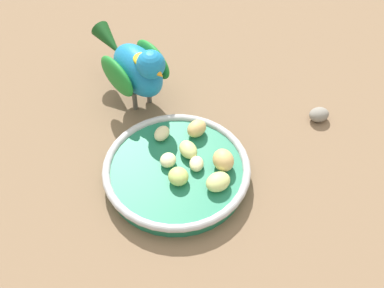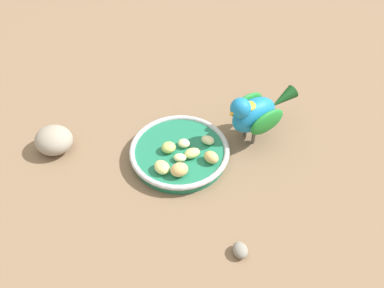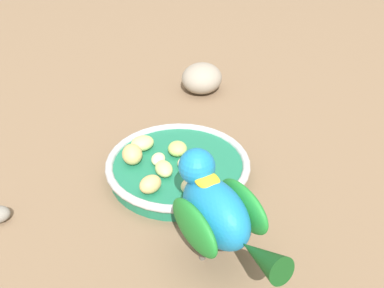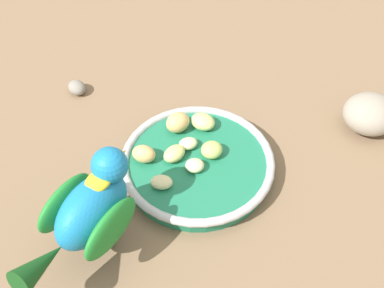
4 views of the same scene
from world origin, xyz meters
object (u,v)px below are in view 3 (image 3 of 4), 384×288
at_px(feeding_bowl, 178,167).
at_px(apple_piece_1, 132,154).
at_px(apple_piece_4, 142,143).
at_px(parrot, 217,211).
at_px(apple_piece_2, 164,169).
at_px(apple_piece_3, 185,162).
at_px(apple_piece_5, 189,185).
at_px(apple_piece_7, 150,184).
at_px(apple_piece_0, 177,149).
at_px(apple_piece_6, 158,159).
at_px(rock_large, 202,78).

xyz_separation_m(feeding_bowl, apple_piece_1, (-0.06, 0.02, 0.02)).
bearing_deg(apple_piece_4, parrot, -75.07).
relative_size(apple_piece_2, apple_piece_3, 1.33).
height_order(apple_piece_3, apple_piece_5, apple_piece_5).
relative_size(apple_piece_2, parrot, 0.18).
height_order(apple_piece_5, parrot, parrot).
height_order(feeding_bowl, apple_piece_7, apple_piece_7).
relative_size(apple_piece_2, apple_piece_5, 1.17).
xyz_separation_m(apple_piece_0, apple_piece_6, (-0.03, -0.02, -0.00)).
xyz_separation_m(apple_piece_3, apple_piece_6, (-0.04, 0.02, -0.00)).
bearing_deg(parrot, apple_piece_0, -16.40).
height_order(apple_piece_2, parrot, parrot).
bearing_deg(apple_piece_2, apple_piece_6, 97.73).
relative_size(apple_piece_0, apple_piece_3, 1.18).
relative_size(feeding_bowl, apple_piece_3, 8.33).
distance_m(apple_piece_0, apple_piece_1, 0.07).
bearing_deg(apple_piece_1, feeding_bowl, -14.67).
xyz_separation_m(apple_piece_2, parrot, (0.04, -0.14, 0.04)).
xyz_separation_m(apple_piece_4, apple_piece_6, (0.02, -0.04, -0.00)).
xyz_separation_m(apple_piece_1, apple_piece_7, (0.02, -0.07, -0.00)).
xyz_separation_m(apple_piece_2, rock_large, (0.12, 0.26, -0.00)).
height_order(apple_piece_1, parrot, parrot).
relative_size(apple_piece_4, rock_large, 0.44).
height_order(apple_piece_1, apple_piece_4, apple_piece_1).
relative_size(apple_piece_5, apple_piece_6, 1.08).
xyz_separation_m(apple_piece_1, parrot, (0.07, -0.18, 0.04)).
distance_m(feeding_bowl, rock_large, 0.26).
relative_size(feeding_bowl, apple_piece_6, 7.95).
height_order(apple_piece_3, parrot, parrot).
xyz_separation_m(feeding_bowl, rock_large, (0.09, 0.24, 0.01)).
distance_m(feeding_bowl, apple_piece_6, 0.03).
height_order(feeding_bowl, apple_piece_6, apple_piece_6).
distance_m(feeding_bowl, apple_piece_3, 0.02).
bearing_deg(apple_piece_6, apple_piece_5, -65.84).
bearing_deg(feeding_bowl, apple_piece_2, -139.07).
relative_size(apple_piece_1, apple_piece_6, 1.34).
xyz_separation_m(apple_piece_7, rock_large, (0.14, 0.30, -0.01)).
relative_size(apple_piece_0, apple_piece_2, 0.89).
bearing_deg(parrot, apple_piece_1, 3.30).
xyz_separation_m(apple_piece_6, rock_large, (0.12, 0.24, -0.00)).
relative_size(apple_piece_0, apple_piece_6, 1.13).
distance_m(apple_piece_0, apple_piece_4, 0.05).
distance_m(apple_piece_1, apple_piece_2, 0.05).
xyz_separation_m(apple_piece_0, apple_piece_3, (0.00, -0.03, -0.00)).
bearing_deg(apple_piece_7, rock_large, 64.92).
distance_m(apple_piece_1, apple_piece_4, 0.04).
relative_size(apple_piece_4, apple_piece_5, 1.26).
height_order(feeding_bowl, apple_piece_2, apple_piece_2).
bearing_deg(apple_piece_0, apple_piece_3, -81.15).
relative_size(apple_piece_0, apple_piece_5, 1.04).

